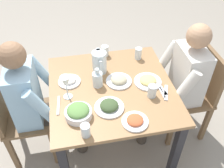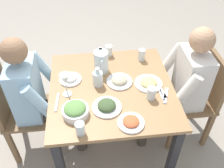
% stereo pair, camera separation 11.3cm
% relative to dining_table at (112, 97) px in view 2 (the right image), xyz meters
% --- Properties ---
extents(ground_plane, '(8.00, 8.00, 0.00)m').
position_rel_dining_table_xyz_m(ground_plane, '(0.00, 0.00, -0.62)').
color(ground_plane, gray).
extents(dining_table, '(0.97, 0.97, 0.73)m').
position_rel_dining_table_xyz_m(dining_table, '(0.00, 0.00, 0.00)').
color(dining_table, '#997047').
rests_on(dining_table, ground_plane).
extents(chair_near, '(0.40, 0.40, 0.89)m').
position_rel_dining_table_xyz_m(chair_near, '(-0.06, -0.78, -0.11)').
color(chair_near, brown).
rests_on(chair_near, ground_plane).
extents(chair_far, '(0.40, 0.40, 0.89)m').
position_rel_dining_table_xyz_m(chair_far, '(-0.04, 0.78, -0.11)').
color(chair_far, brown).
rests_on(chair_far, ground_plane).
extents(diner_near, '(0.48, 0.53, 1.18)m').
position_rel_dining_table_xyz_m(diner_near, '(-0.06, -0.58, 0.03)').
color(diner_near, '#9EC6E0').
rests_on(diner_near, ground_plane).
extents(diner_far, '(0.48, 0.53, 1.18)m').
position_rel_dining_table_xyz_m(diner_far, '(-0.04, 0.58, 0.03)').
color(diner_far, silver).
rests_on(diner_far, ground_plane).
extents(water_pitcher, '(0.16, 0.12, 0.19)m').
position_rel_dining_table_xyz_m(water_pitcher, '(-0.21, -0.06, 0.21)').
color(water_pitcher, silver).
rests_on(water_pitcher, dining_table).
extents(salad_bowl, '(0.19, 0.19, 0.09)m').
position_rel_dining_table_xyz_m(salad_bowl, '(0.25, -0.28, 0.15)').
color(salad_bowl, white).
rests_on(salad_bowl, dining_table).
extents(plate_beans, '(0.21, 0.21, 0.05)m').
position_rel_dining_table_xyz_m(plate_beans, '(-0.05, 0.07, 0.13)').
color(plate_beans, white).
rests_on(plate_beans, dining_table).
extents(plate_yoghurt, '(0.18, 0.18, 0.05)m').
position_rel_dining_table_xyz_m(plate_yoghurt, '(-0.12, -0.32, 0.13)').
color(plate_yoghurt, white).
rests_on(plate_yoghurt, dining_table).
extents(plate_rice_curry, '(0.18, 0.18, 0.04)m').
position_rel_dining_table_xyz_m(plate_rice_curry, '(0.38, 0.09, 0.13)').
color(plate_rice_curry, white).
rests_on(plate_rice_curry, dining_table).
extents(plate_fries, '(0.22, 0.22, 0.05)m').
position_rel_dining_table_xyz_m(plate_fries, '(-0.00, 0.29, 0.13)').
color(plate_fries, white).
rests_on(plate_fries, dining_table).
extents(plate_dolmas, '(0.22, 0.22, 0.06)m').
position_rel_dining_table_xyz_m(plate_dolmas, '(0.21, -0.06, 0.13)').
color(plate_dolmas, white).
rests_on(plate_dolmas, dining_table).
extents(water_glass_far_right, '(0.06, 0.06, 0.09)m').
position_rel_dining_table_xyz_m(water_glass_far_right, '(0.42, -0.25, 0.16)').
color(water_glass_far_right, silver).
rests_on(water_glass_far_right, dining_table).
extents(water_glass_far_left, '(0.06, 0.06, 0.11)m').
position_rel_dining_table_xyz_m(water_glass_far_left, '(-0.33, 0.31, 0.16)').
color(water_glass_far_left, silver).
rests_on(water_glass_far_left, dining_table).
extents(water_glass_center, '(0.07, 0.07, 0.10)m').
position_rel_dining_table_xyz_m(water_glass_center, '(0.15, 0.28, 0.16)').
color(water_glass_center, silver).
rests_on(water_glass_center, dining_table).
extents(water_glass_near_left, '(0.07, 0.07, 0.10)m').
position_rel_dining_table_xyz_m(water_glass_near_left, '(-0.43, 0.02, 0.16)').
color(water_glass_near_left, silver).
rests_on(water_glass_near_left, dining_table).
extents(wine_glass, '(0.08, 0.08, 0.20)m').
position_rel_dining_table_xyz_m(wine_glass, '(0.04, -0.34, 0.25)').
color(wine_glass, silver).
rests_on(wine_glass, dining_table).
extents(oil_carafe, '(0.08, 0.08, 0.16)m').
position_rel_dining_table_xyz_m(oil_carafe, '(-0.04, -0.10, 0.17)').
color(oil_carafe, silver).
rests_on(oil_carafe, dining_table).
extents(fork_near, '(0.17, 0.09, 0.01)m').
position_rel_dining_table_xyz_m(fork_near, '(0.14, 0.40, 0.12)').
color(fork_near, silver).
rests_on(fork_near, dining_table).
extents(knife_near, '(0.19, 0.03, 0.01)m').
position_rel_dining_table_xyz_m(knife_near, '(0.12, -0.42, 0.12)').
color(knife_near, silver).
rests_on(knife_near, dining_table).
extents(fork_far, '(0.17, 0.04, 0.01)m').
position_rel_dining_table_xyz_m(fork_far, '(0.09, 0.38, 0.12)').
color(fork_far, silver).
rests_on(fork_far, dining_table).
extents(knife_far, '(0.19, 0.02, 0.01)m').
position_rel_dining_table_xyz_m(knife_far, '(0.11, 0.36, 0.12)').
color(knife_far, silver).
rests_on(knife_far, dining_table).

